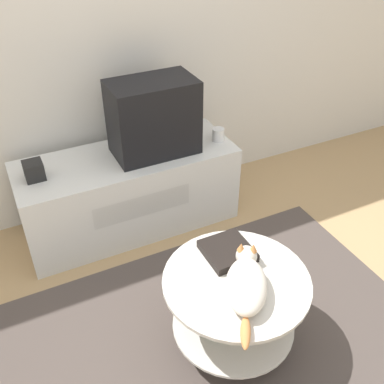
# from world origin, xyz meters

# --- Properties ---
(ground_plane) EXTENTS (12.00, 12.00, 0.00)m
(ground_plane) POSITION_xyz_m (0.00, 0.00, 0.00)
(ground_plane) COLOR tan
(wall_back) EXTENTS (8.00, 0.05, 2.60)m
(wall_back) POSITION_xyz_m (0.00, 1.48, 1.30)
(wall_back) COLOR silver
(wall_back) RESTS_ON ground_plane
(rug) EXTENTS (2.03, 1.56, 0.02)m
(rug) POSITION_xyz_m (0.00, 0.00, 0.01)
(rug) COLOR #4C423D
(rug) RESTS_ON ground_plane
(tv_stand) EXTENTS (1.33, 0.50, 0.51)m
(tv_stand) POSITION_xyz_m (-0.08, 1.14, 0.26)
(tv_stand) COLOR silver
(tv_stand) RESTS_ON ground_plane
(tv) EXTENTS (0.50, 0.30, 0.45)m
(tv) POSITION_xyz_m (0.11, 1.13, 0.74)
(tv) COLOR black
(tv) RESTS_ON tv_stand
(speaker) EXTENTS (0.10, 0.10, 0.10)m
(speaker) POSITION_xyz_m (-0.61, 1.14, 0.57)
(speaker) COLOR black
(speaker) RESTS_ON tv_stand
(mug) EXTENTS (0.08, 0.08, 0.08)m
(mug) POSITION_xyz_m (0.52, 1.08, 0.56)
(mug) COLOR white
(mug) RESTS_ON tv_stand
(coffee_table) EXTENTS (0.66, 0.66, 0.43)m
(coffee_table) POSITION_xyz_m (0.04, 0.04, 0.29)
(coffee_table) COLOR #B2B2B7
(coffee_table) RESTS_ON rug
(dvd_box) EXTENTS (0.21, 0.22, 0.04)m
(dvd_box) POSITION_xyz_m (0.08, 0.20, 0.47)
(dvd_box) COLOR black
(dvd_box) RESTS_ON coffee_table
(cat) EXTENTS (0.33, 0.46, 0.12)m
(cat) POSITION_xyz_m (0.04, -0.04, 0.51)
(cat) COLOR silver
(cat) RESTS_ON coffee_table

